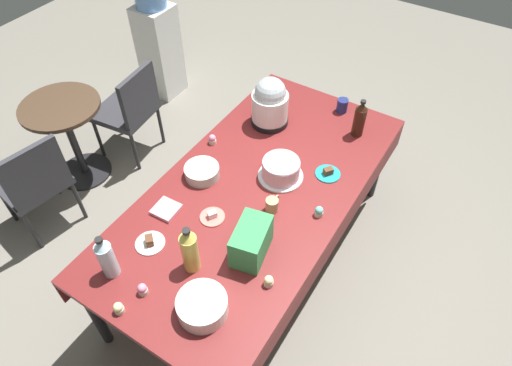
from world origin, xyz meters
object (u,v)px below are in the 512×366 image
Objects in this scene: frosted_layer_cake at (281,170)px; cupcake_lemon at (319,212)px; cupcake_rose at (119,308)px; soda_carton at (251,241)px; dessert_plate_teal at (328,173)px; cupcake_berry at (269,281)px; cupcake_vanilla at (212,139)px; slow_cooker at (270,103)px; glass_salad_bowl at (202,172)px; soda_bottle_cola at (360,119)px; maroon_chair_right at (130,107)px; cupcake_cocoa at (143,289)px; potluck_table at (256,195)px; dessert_plate_coral at (212,216)px; ceramic_snack_bowl at (202,306)px; round_cafe_table at (68,128)px; dessert_plate_white at (150,242)px; maroon_chair_left at (34,180)px; water_cooler at (157,38)px; soda_bottle_water at (106,257)px; coffee_mug_tan at (272,205)px; soda_bottle_ginger_ale at (190,250)px; coffee_mug_navy at (342,105)px.

frosted_layer_cake is 0.37m from cupcake_lemon.
cupcake_rose is 0.73m from soda_carton.
cupcake_berry is at bearing -174.24° from dessert_plate_teal.
slow_cooker is at bearing -28.60° from cupcake_vanilla.
glass_salad_bowl is 1.10m from soda_bottle_cola.
cupcake_cocoa is at bearing -133.46° from maroon_chair_right.
dessert_plate_coral is (-0.32, 0.09, 0.07)m from potluck_table.
ceramic_snack_bowl is 2.08m from round_cafe_table.
cupcake_cocoa is at bearing -145.08° from dessert_plate_white.
maroon_chair_right is at bearing 54.05° from ceramic_snack_bowl.
maroon_chair_left is (-1.36, 1.79, -0.39)m from soda_bottle_cola.
frosted_layer_cake reaches higher than cupcake_rose.
potluck_table is at bearing -6.64° from cupcake_cocoa.
glass_salad_bowl is at bearing -156.06° from cupcake_vanilla.
water_cooler is (1.34, 1.55, -0.20)m from glass_salad_bowl.
cupcake_vanilla is at bearing 7.56° from soda_bottle_water.
maroon_chair_left is at bearing 106.09° from coffee_mug_tan.
slow_cooker is 0.88m from cupcake_lemon.
slow_cooker is 1.10m from soda_carton.
glass_salad_bowl is 0.78× the size of soda_bottle_cola.
cupcake_berry is 1.13m from cupcake_vanilla.
soda_bottle_ginger_ale is at bearing -87.88° from dessert_plate_white.
cupcake_lemon and cupcake_vanilla have the same top height.
round_cafe_table is (0.60, 1.43, -0.26)m from dessert_plate_white.
slow_cooker is 1.48m from ceramic_snack_bowl.
soda_bottle_ginger_ale is 0.32m from soda_carton.
soda_bottle_ginger_ale reaches higher than dessert_plate_teal.
round_cafe_table is (0.27, 1.61, -0.26)m from dessert_plate_coral.
glass_salad_bowl is at bearing 123.13° from dessert_plate_teal.
maroon_chair_left is (-0.04, 1.88, -0.29)m from cupcake_berry.
dessert_plate_teal is 0.61× the size of soda_carton.
cupcake_rose is at bearing -122.02° from round_cafe_table.
cupcake_cocoa is at bearing 178.97° from dessert_plate_coral.
soda_bottle_ginger_ale is 1.21× the size of soda_carton.
cupcake_rose is at bearing 122.41° from ceramic_snack_bowl.
cupcake_rose is 0.43m from soda_bottle_ginger_ale.
dessert_plate_coral is at bearing -21.84° from soda_bottle_water.
cupcake_vanilla is at bearing 29.64° from soda_bottle_ginger_ale.
dessert_plate_teal is at bearing -79.30° from cupcake_vanilla.
potluck_table is 0.85m from ceramic_snack_bowl.
frosted_layer_cake is 1.09× the size of soda_carton.
coffee_mug_tan is at bearing -38.10° from dessert_plate_white.
coffee_mug_tan is 0.09× the size of water_cooler.
coffee_mug_navy is (1.86, -0.23, 0.02)m from cupcake_cocoa.
coffee_mug_tan is at bearing -118.01° from potluck_table.
slow_cooker is 1.44× the size of ceramic_snack_bowl.
cupcake_lemon is 0.90m from cupcake_vanilla.
cupcake_rose is 0.08× the size of maroon_chair_right.
slow_cooker is 1.64× the size of glass_salad_bowl.
cupcake_berry is at bearing -79.23° from dessert_plate_white.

